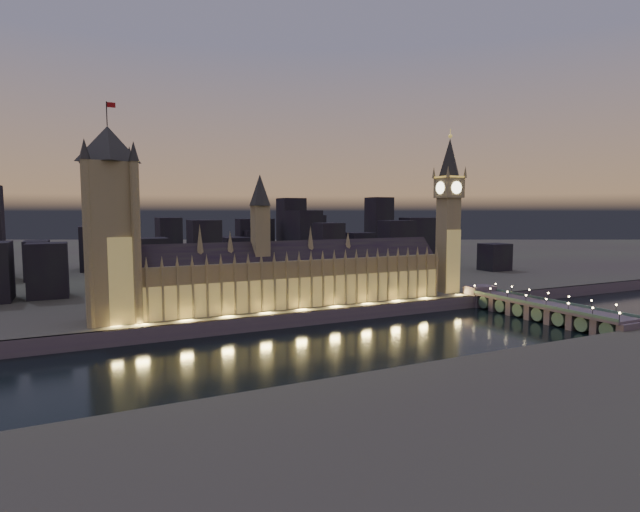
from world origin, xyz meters
name	(u,v)px	position (x,y,z in m)	size (l,w,h in m)	color
ground_plane	(358,340)	(0.00, 0.00, 0.00)	(2000.00, 2000.00, 0.00)	black
north_bank	(177,254)	(0.00, 520.00, 4.00)	(2000.00, 960.00, 8.00)	#443637
embankment_wall	(323,317)	(0.00, 41.00, 4.00)	(2000.00, 2.50, 8.00)	#564557
palace_of_westminster	(291,275)	(-10.94, 61.74, 26.37)	(202.00, 21.24, 78.00)	#91825B
victoria_tower	(111,215)	(-110.00, 61.92, 63.04)	(31.68, 31.68, 111.36)	#91825B
elizabeth_tower	(449,202)	(108.00, 61.93, 71.29)	(18.00, 18.00, 113.37)	#91825B
westminster_bridge	(538,309)	(122.61, -3.44, 5.98)	(19.91, 113.00, 15.90)	#564557
river_boat	(637,330)	(142.61, -50.92, 1.56)	(44.80, 15.57, 4.50)	#564557
city_backdrop	(260,246)	(32.53, 247.12, 31.03)	(481.43, 215.63, 79.23)	black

